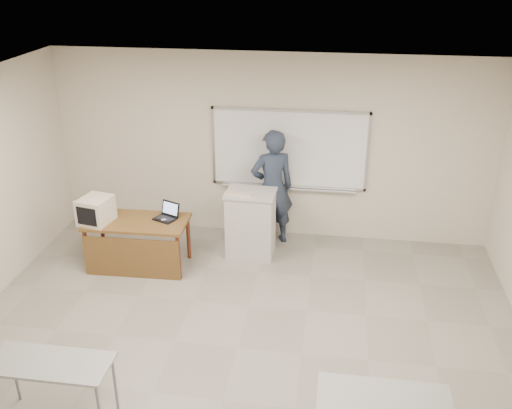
% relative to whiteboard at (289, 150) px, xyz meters
% --- Properties ---
extents(floor, '(7.00, 8.00, 0.01)m').
position_rel_whiteboard_xyz_m(floor, '(-0.30, -3.97, -1.49)').
color(floor, gray).
rests_on(floor, ground).
extents(whiteboard, '(2.48, 0.10, 1.31)m').
position_rel_whiteboard_xyz_m(whiteboard, '(0.00, 0.00, 0.00)').
color(whiteboard, white).
rests_on(whiteboard, floor).
extents(instructor_desk, '(1.49, 0.74, 0.75)m').
position_rel_whiteboard_xyz_m(instructor_desk, '(-2.10, -1.48, -0.93)').
color(instructor_desk, brown).
rests_on(instructor_desk, floor).
extents(podium, '(0.75, 0.55, 1.05)m').
position_rel_whiteboard_xyz_m(podium, '(-0.50, -0.77, -0.95)').
color(podium, beige).
rests_on(podium, floor).
extents(crt_monitor, '(0.42, 0.46, 0.39)m').
position_rel_whiteboard_xyz_m(crt_monitor, '(-2.65, -1.49, -0.54)').
color(crt_monitor, beige).
rests_on(crt_monitor, instructor_desk).
extents(laptop, '(0.31, 0.29, 0.23)m').
position_rel_whiteboard_xyz_m(laptop, '(-1.70, -1.21, -0.67)').
color(laptop, black).
rests_on(laptop, instructor_desk).
extents(mouse, '(0.11, 0.09, 0.04)m').
position_rel_whiteboard_xyz_m(mouse, '(-1.70, -1.32, -0.71)').
color(mouse, '#A9AAB0').
rests_on(mouse, instructor_desk).
extents(keyboard, '(0.45, 0.22, 0.02)m').
position_rel_whiteboard_xyz_m(keyboard, '(-0.65, -0.89, -0.41)').
color(keyboard, beige).
rests_on(keyboard, podium).
extents(presenter, '(0.82, 0.69, 1.90)m').
position_rel_whiteboard_xyz_m(presenter, '(-0.23, -0.31, -0.53)').
color(presenter, black).
rests_on(presenter, floor).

